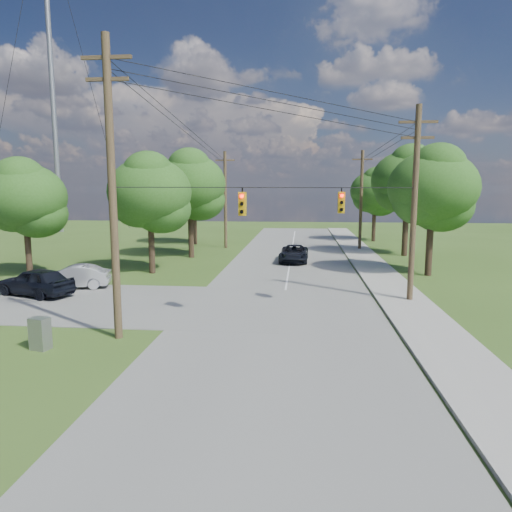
# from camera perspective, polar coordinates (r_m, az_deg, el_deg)

# --- Properties ---
(ground) EXTENTS (140.00, 140.00, 0.00)m
(ground) POSITION_cam_1_polar(r_m,az_deg,el_deg) (18.50, -3.71, -10.99)
(ground) COLOR #34521B
(ground) RESTS_ON ground
(main_road) EXTENTS (10.00, 100.00, 0.03)m
(main_road) POSITION_cam_1_polar(r_m,az_deg,el_deg) (23.06, 3.27, -7.03)
(main_road) COLOR gray
(main_road) RESTS_ON ground
(sidewalk_east) EXTENTS (2.60, 100.00, 0.12)m
(sidewalk_east) POSITION_cam_1_polar(r_m,az_deg,el_deg) (23.75, 19.77, -6.94)
(sidewalk_east) COLOR #9A9790
(sidewalk_east) RESTS_ON ground
(pole_sw) EXTENTS (2.00, 0.32, 12.00)m
(pole_sw) POSITION_cam_1_polar(r_m,az_deg,el_deg) (19.15, -17.55, 8.29)
(pole_sw) COLOR brown
(pole_sw) RESTS_ON ground
(pole_ne) EXTENTS (2.00, 0.32, 10.50)m
(pole_ne) POSITION_cam_1_polar(r_m,az_deg,el_deg) (25.94, 19.18, 6.44)
(pole_ne) COLOR brown
(pole_ne) RESTS_ON ground
(pole_north_e) EXTENTS (2.00, 0.32, 10.00)m
(pole_north_e) POSITION_cam_1_polar(r_m,az_deg,el_deg) (47.61, 13.01, 6.92)
(pole_north_e) COLOR brown
(pole_north_e) RESTS_ON ground
(pole_north_w) EXTENTS (2.00, 0.32, 10.00)m
(pole_north_w) POSITION_cam_1_polar(r_m,az_deg,el_deg) (47.89, -3.86, 7.12)
(pole_north_w) COLOR brown
(pole_north_w) RESTS_ON ground
(power_lines) EXTENTS (13.93, 29.62, 4.93)m
(power_lines) POSITION_cam_1_polar(r_m,az_deg,el_deg) (28.96, 2.97, 14.33)
(power_lines) COLOR black
(power_lines) RESTS_ON ground
(traffic_signals) EXTENTS (4.91, 3.27, 1.05)m
(traffic_signals) POSITION_cam_1_polar(r_m,az_deg,el_deg) (21.66, 4.81, 6.66)
(traffic_signals) COLOR #CD980C
(traffic_signals) RESTS_ON ground
(radio_mast) EXTENTS (0.70, 0.70, 45.00)m
(radio_mast) POSITION_cam_1_polar(r_m,az_deg,el_deg) (74.05, -24.23, 20.39)
(radio_mast) COLOR gray
(radio_mast) RESTS_ON ground
(tree_w_near) EXTENTS (6.00, 6.00, 8.40)m
(tree_w_near) POSITION_cam_1_polar(r_m,az_deg,el_deg) (34.01, -13.14, 7.78)
(tree_w_near) COLOR #3B281D
(tree_w_near) RESTS_ON ground
(tree_w_mid) EXTENTS (6.40, 6.40, 9.22)m
(tree_w_mid) POSITION_cam_1_polar(r_m,az_deg,el_deg) (41.42, -8.25, 8.87)
(tree_w_mid) COLOR #3B281D
(tree_w_mid) RESTS_ON ground
(tree_w_far) EXTENTS (6.00, 6.00, 8.73)m
(tree_w_far) POSITION_cam_1_polar(r_m,az_deg,el_deg) (51.61, -7.74, 8.39)
(tree_w_far) COLOR #3B281D
(tree_w_far) RESTS_ON ground
(tree_e_near) EXTENTS (6.20, 6.20, 8.81)m
(tree_e_near) POSITION_cam_1_polar(r_m,az_deg,el_deg) (34.45, 21.21, 7.99)
(tree_e_near) COLOR #3B281D
(tree_e_near) RESTS_ON ground
(tree_e_mid) EXTENTS (6.60, 6.60, 9.64)m
(tree_e_mid) POSITION_cam_1_polar(r_m,az_deg,el_deg) (44.29, 18.42, 8.92)
(tree_e_mid) COLOR #3B281D
(tree_e_mid) RESTS_ON ground
(tree_e_far) EXTENTS (5.80, 5.80, 8.32)m
(tree_e_far) POSITION_cam_1_polar(r_m,az_deg,el_deg) (55.89, 14.66, 7.85)
(tree_e_far) COLOR #3B281D
(tree_e_far) RESTS_ON ground
(tree_cross_n) EXTENTS (5.60, 5.60, 7.91)m
(tree_cross_n) POSITION_cam_1_polar(r_m,az_deg,el_deg) (35.22, -26.97, 6.58)
(tree_cross_n) COLOR #3B281D
(tree_cross_n) RESTS_ON ground
(car_cross_dark) EXTENTS (5.12, 3.35, 1.62)m
(car_cross_dark) POSITION_cam_1_polar(r_m,az_deg,el_deg) (29.26, -25.81, -2.90)
(car_cross_dark) COLOR black
(car_cross_dark) RESTS_ON cross_road
(car_cross_silver) EXTENTS (4.60, 2.54, 1.44)m
(car_cross_silver) POSITION_cam_1_polar(r_m,az_deg,el_deg) (30.47, -21.85, -2.42)
(car_cross_silver) COLOR #B4B5BC
(car_cross_silver) RESTS_ON cross_road
(car_main_north) EXTENTS (2.50, 5.13, 1.40)m
(car_main_north) POSITION_cam_1_polar(r_m,az_deg,el_deg) (38.79, 4.76, 0.31)
(car_main_north) COLOR black
(car_main_north) RESTS_ON main_road
(control_cabinet) EXTENTS (0.79, 0.64, 1.25)m
(control_cabinet) POSITION_cam_1_polar(r_m,az_deg,el_deg) (19.60, -25.39, -8.77)
(control_cabinet) COLOR gray
(control_cabinet) RESTS_ON ground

